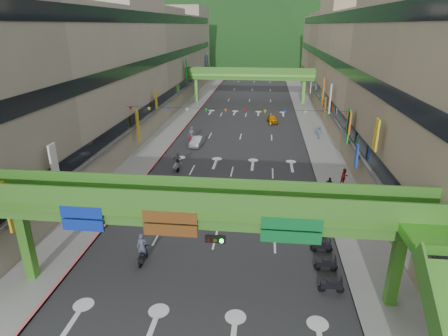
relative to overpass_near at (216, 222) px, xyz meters
name	(u,v)px	position (x,y,z in m)	size (l,w,h in m)	color
road_slab	(245,120)	(-0.93, 44.62, -5.20)	(18.00, 140.00, 0.02)	#28282B
sidewalk_left	(181,118)	(-11.93, 44.62, -5.13)	(4.00, 140.00, 0.15)	gray
sidewalk_right	(310,122)	(10.07, 44.62, -5.13)	(4.00, 140.00, 0.15)	gray
curb_left	(192,118)	(-10.03, 44.62, -5.12)	(0.20, 140.00, 0.18)	#CC5959
curb_right	(299,121)	(8.17, 44.62, -5.12)	(0.20, 140.00, 0.18)	gray
building_row_left	(132,62)	(-19.86, 44.62, 4.25)	(12.80, 95.00, 19.00)	#9E937F
building_row_right	(367,64)	(18.00, 44.62, 4.25)	(12.80, 95.00, 19.00)	gray
overpass_near	(216,222)	(0.00, 0.00, 0.00)	(28.00, 12.27, 7.10)	#4C9E2D
overpass_far	(250,77)	(-0.93, 59.62, 0.20)	(28.00, 2.20, 7.10)	#4C9E2D
hill_left	(226,61)	(-15.93, 154.62, -5.21)	(168.00, 140.00, 112.00)	#1C4419
hill_right	(312,58)	(24.07, 174.62, -5.21)	(208.00, 176.00, 128.00)	#1C4419
bunting_string	(235,111)	(-0.93, 24.62, 0.75)	(26.00, 0.36, 0.47)	black
scooter_rider_near	(142,249)	(-5.45, 3.03, -4.14)	(0.72, 1.60, 2.23)	black
scooter_rider_mid	(218,210)	(-1.08, 9.15, -4.09)	(1.01, 1.58, 2.14)	black
scooter_rider_left	(178,162)	(-6.96, 20.31, -4.15)	(1.10, 1.58, 2.10)	gray
scooter_rider_far	(192,134)	(-7.50, 31.26, -4.09)	(0.93, 1.60, 2.19)	maroon
parked_scooter_row	(324,254)	(6.87, 4.62, -4.68)	(1.60, 7.15, 1.08)	black
car_silver	(197,141)	(-6.44, 29.62, -4.58)	(1.33, 3.80, 1.25)	#AEAEB5
car_yellow	(272,119)	(3.69, 43.54, -4.58)	(1.47, 3.65, 1.24)	orange
pedestrian_red	(344,178)	(10.65, 17.94, -4.34)	(0.85, 0.66, 1.74)	maroon
pedestrian_dark	(329,186)	(8.87, 15.97, -4.45)	(0.89, 0.37, 1.51)	black
pedestrian_blue	(319,133)	(10.13, 34.45, -4.30)	(0.84, 0.54, 1.80)	#3E5466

